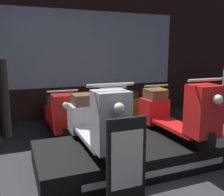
{
  "coord_description": "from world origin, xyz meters",
  "views": [
    {
      "loc": [
        -1.47,
        -1.85,
        1.49
      ],
      "look_at": [
        0.01,
        1.81,
        0.75
      ],
      "focal_mm": 40.0,
      "sensor_mm": 36.0,
      "label": 1
    }
  ],
  "objects_px": {
    "scooter_backrow_1": "(103,110)",
    "price_sign_board": "(126,166)",
    "scooter_display_left": "(95,121)",
    "scooter_backrow_0": "(58,114)",
    "scooter_display_right": "(176,112)",
    "scooter_backrow_2": "(142,107)"
  },
  "relations": [
    {
      "from": "scooter_backrow_1",
      "to": "price_sign_board",
      "type": "bearing_deg",
      "value": -105.19
    },
    {
      "from": "scooter_backrow_1",
      "to": "price_sign_board",
      "type": "relative_size",
      "value": 1.69
    },
    {
      "from": "scooter_display_left",
      "to": "scooter_backrow_0",
      "type": "relative_size",
      "value": 1.0
    },
    {
      "from": "price_sign_board",
      "to": "scooter_backrow_0",
      "type": "bearing_deg",
      "value": 93.8
    },
    {
      "from": "scooter_display_left",
      "to": "scooter_backrow_1",
      "type": "bearing_deg",
      "value": 67.15
    },
    {
      "from": "scooter_backrow_0",
      "to": "price_sign_board",
      "type": "height_order",
      "value": "price_sign_board"
    },
    {
      "from": "scooter_display_right",
      "to": "scooter_backrow_1",
      "type": "bearing_deg",
      "value": 105.64
    },
    {
      "from": "scooter_backrow_0",
      "to": "scooter_backrow_1",
      "type": "xyz_separation_m",
      "value": [
        0.87,
        0.0,
        0.0
      ]
    },
    {
      "from": "scooter_backrow_0",
      "to": "scooter_backrow_2",
      "type": "relative_size",
      "value": 1.0
    },
    {
      "from": "scooter_display_right",
      "to": "scooter_display_left",
      "type": "bearing_deg",
      "value": 180.0
    },
    {
      "from": "scooter_display_right",
      "to": "scooter_backrow_0",
      "type": "bearing_deg",
      "value": 128.47
    },
    {
      "from": "scooter_display_left",
      "to": "scooter_backrow_1",
      "type": "xyz_separation_m",
      "value": [
        0.71,
        1.69,
        -0.3
      ]
    },
    {
      "from": "scooter_display_left",
      "to": "scooter_display_right",
      "type": "xyz_separation_m",
      "value": [
        1.19,
        0.0,
        0.0
      ]
    },
    {
      "from": "scooter_display_left",
      "to": "price_sign_board",
      "type": "bearing_deg",
      "value": -89.13
    },
    {
      "from": "scooter_backrow_1",
      "to": "scooter_backrow_2",
      "type": "bearing_deg",
      "value": 0.0
    },
    {
      "from": "scooter_backrow_1",
      "to": "price_sign_board",
      "type": "xyz_separation_m",
      "value": [
        -0.7,
        -2.58,
        0.11
      ]
    },
    {
      "from": "scooter_backrow_2",
      "to": "price_sign_board",
      "type": "distance_m",
      "value": 3.02
    },
    {
      "from": "scooter_display_right",
      "to": "scooter_backrow_2",
      "type": "distance_m",
      "value": 1.76
    },
    {
      "from": "scooter_display_left",
      "to": "scooter_backrow_0",
      "type": "xyz_separation_m",
      "value": [
        -0.16,
        1.69,
        -0.3
      ]
    },
    {
      "from": "price_sign_board",
      "to": "scooter_display_left",
      "type": "bearing_deg",
      "value": 90.87
    },
    {
      "from": "scooter_display_left",
      "to": "scooter_backrow_0",
      "type": "distance_m",
      "value": 1.73
    },
    {
      "from": "scooter_backrow_0",
      "to": "price_sign_board",
      "type": "distance_m",
      "value": 2.58
    }
  ]
}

